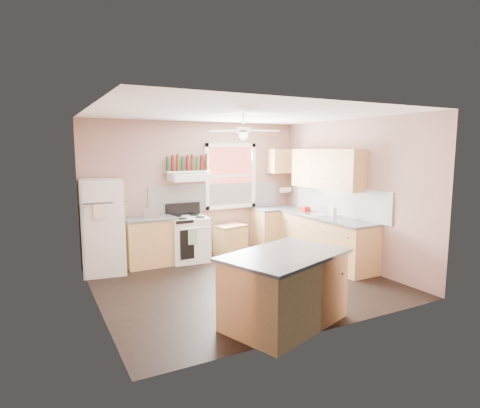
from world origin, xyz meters
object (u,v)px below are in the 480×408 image
toaster (152,213)px  island (284,290)px  refrigerator (103,227)px  cart (230,240)px  stove (189,239)px

toaster → island: toaster is taller
refrigerator → toaster: (0.90, 0.09, 0.17)m
island → refrigerator: bearing=97.5°
refrigerator → island: refrigerator is taller
refrigerator → cart: refrigerator is taller
refrigerator → island: bearing=-55.5°
stove → cart: 0.94m
refrigerator → toaster: refrigerator is taller
toaster → stove: toaster is taller
refrigerator → cart: size_ratio=2.68×
toaster → cart: (1.61, 0.00, -0.68)m
island → toaster: bearing=83.1°
toaster → stove: 0.89m
toaster → island: 3.42m
refrigerator → island: size_ratio=1.12×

